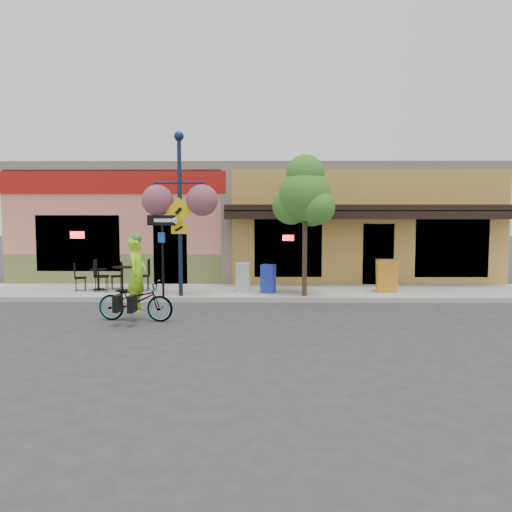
# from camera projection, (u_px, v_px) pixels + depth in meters

# --- Properties ---
(ground) EXTENTS (90.00, 90.00, 0.00)m
(ground) POSITION_uv_depth(u_px,v_px,m) (253.00, 306.00, 14.44)
(ground) COLOR #2D2D30
(ground) RESTS_ON ground
(sidewalk) EXTENTS (24.00, 3.00, 0.15)m
(sidewalk) POSITION_uv_depth(u_px,v_px,m) (254.00, 292.00, 16.43)
(sidewalk) COLOR #9E9B93
(sidewalk) RESTS_ON ground
(curb) EXTENTS (24.00, 0.12, 0.15)m
(curb) POSITION_uv_depth(u_px,v_px,m) (253.00, 300.00, 14.98)
(curb) COLOR #A8A59E
(curb) RESTS_ON ground
(building) EXTENTS (18.20, 8.20, 4.50)m
(building) POSITION_uv_depth(u_px,v_px,m) (256.00, 223.00, 21.72)
(building) COLOR #D47B68
(building) RESTS_ON ground
(bicycle) EXTENTS (1.98, 0.92, 1.00)m
(bicycle) POSITION_uv_depth(u_px,v_px,m) (136.00, 301.00, 12.36)
(bicycle) COLOR maroon
(bicycle) RESTS_ON ground
(cyclist_rider) EXTENTS (0.52, 0.72, 1.83)m
(cyclist_rider) POSITION_uv_depth(u_px,v_px,m) (137.00, 284.00, 12.32)
(cyclist_rider) COLOR #8FE618
(cyclist_rider) RESTS_ON ground
(lamp_post) EXTENTS (1.64, 0.78, 4.96)m
(lamp_post) POSITION_uv_depth(u_px,v_px,m) (180.00, 214.00, 15.04)
(lamp_post) COLOR #121F39
(lamp_post) RESTS_ON sidewalk
(one_way_sign) EXTENTS (0.96, 0.48, 2.46)m
(one_way_sign) POSITION_uv_depth(u_px,v_px,m) (163.00, 256.00, 15.00)
(one_way_sign) COLOR black
(one_way_sign) RESTS_ON sidewalk
(cafe_set_left) EXTENTS (1.83, 1.08, 1.04)m
(cafe_set_left) POSITION_uv_depth(u_px,v_px,m) (122.00, 275.00, 16.12)
(cafe_set_left) COLOR black
(cafe_set_left) RESTS_ON sidewalk
(cafe_set_right) EXTENTS (1.68, 1.28, 0.91)m
(cafe_set_right) POSITION_uv_depth(u_px,v_px,m) (99.00, 276.00, 16.40)
(cafe_set_right) COLOR black
(cafe_set_right) RESTS_ON sidewalk
(newspaper_box_blue) EXTENTS (0.50, 0.48, 0.90)m
(newspaper_box_blue) POSITION_uv_depth(u_px,v_px,m) (268.00, 279.00, 15.80)
(newspaper_box_blue) COLOR #1B2DA7
(newspaper_box_blue) RESTS_ON sidewalk
(newspaper_box_grey) EXTENTS (0.45, 0.41, 0.94)m
(newspaper_box_grey) POSITION_uv_depth(u_px,v_px,m) (243.00, 278.00, 15.91)
(newspaper_box_grey) COLOR #A3A3A3
(newspaper_box_grey) RESTS_ON sidewalk
(street_tree) EXTENTS (2.19, 2.19, 4.33)m
(street_tree) POSITION_uv_depth(u_px,v_px,m) (305.00, 225.00, 15.10)
(street_tree) COLOR #3D7A26
(street_tree) RESTS_ON sidewalk
(sandwich_board) EXTENTS (0.67, 0.51, 1.06)m
(sandwich_board) POSITION_uv_depth(u_px,v_px,m) (388.00, 276.00, 15.73)
(sandwich_board) COLOR orange
(sandwich_board) RESTS_ON sidewalk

